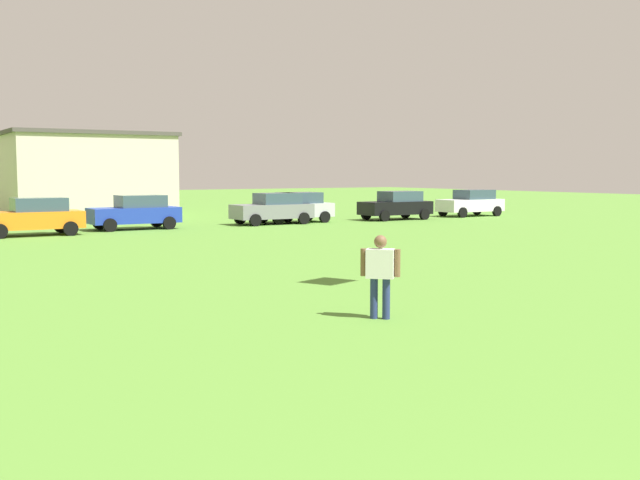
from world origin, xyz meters
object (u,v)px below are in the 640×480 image
(adult_bystander, at_px, (380,269))
(parked_car_gray_5, at_px, (273,208))
(parked_car_black_7, at_px, (397,205))
(parked_car_orange_3, at_px, (33,216))
(parked_car_white_8, at_px, (471,203))
(parked_car_blue_4, at_px, (136,212))
(parked_car_silver_6, at_px, (295,207))

(adult_bystander, bearing_deg, parked_car_gray_5, 110.95)
(adult_bystander, distance_m, parked_car_black_7, 30.15)
(parked_car_orange_3, bearing_deg, parked_car_gray_5, -175.96)
(parked_car_orange_3, distance_m, parked_car_black_7, 20.48)
(adult_bystander, relative_size, parked_car_white_8, 0.38)
(parked_car_blue_4, relative_size, parked_car_black_7, 1.00)
(parked_car_gray_5, bearing_deg, parked_car_black_7, 176.56)
(parked_car_silver_6, distance_m, parked_car_black_7, 6.44)
(parked_car_blue_4, bearing_deg, adult_bystander, 82.68)
(parked_car_orange_3, distance_m, parked_car_white_8, 26.69)
(parked_car_black_7, height_order, parked_car_white_8, same)
(parked_car_blue_4, height_order, parked_car_black_7, same)
(adult_bystander, xyz_separation_m, parked_car_gray_5, (10.62, 24.21, -0.11))
(adult_bystander, bearing_deg, parked_car_orange_3, 139.23)
(parked_car_orange_3, bearing_deg, adult_bystander, 94.59)
(parked_car_black_7, bearing_deg, parked_car_blue_4, -3.03)
(parked_car_gray_5, bearing_deg, parked_car_white_8, 179.36)
(parked_car_orange_3, bearing_deg, parked_car_silver_6, -174.65)
(parked_car_gray_5, distance_m, parked_car_black_7, 8.00)
(parked_car_gray_5, xyz_separation_m, parked_car_white_8, (14.19, -0.16, 0.00))
(parked_car_silver_6, bearing_deg, parked_car_gray_5, 15.22)
(parked_car_silver_6, bearing_deg, parked_car_orange_3, 5.35)
(parked_car_orange_3, xyz_separation_m, parked_car_silver_6, (14.10, 1.32, 0.00))
(parked_car_gray_5, relative_size, parked_car_black_7, 1.00)
(parked_car_orange_3, distance_m, parked_car_silver_6, 14.16)
(parked_car_silver_6, bearing_deg, parked_car_black_7, 171.82)
(parked_car_orange_3, height_order, parked_car_blue_4, same)
(adult_bystander, relative_size, parked_car_orange_3, 0.38)
(adult_bystander, distance_m, parked_car_silver_6, 27.51)
(parked_car_blue_4, relative_size, parked_car_gray_5, 1.00)
(adult_bystander, bearing_deg, parked_car_black_7, 96.55)
(adult_bystander, height_order, parked_car_white_8, parked_car_white_8)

